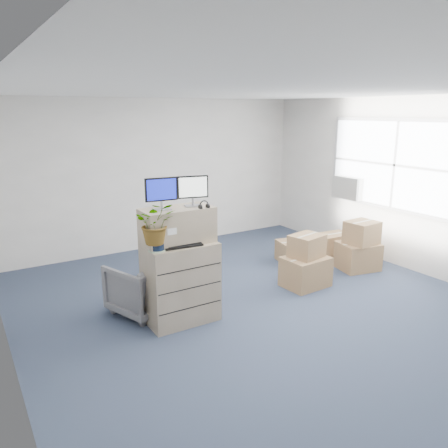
{
  "coord_description": "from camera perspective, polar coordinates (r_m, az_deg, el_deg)",
  "views": [
    {
      "loc": [
        -3.27,
        -4.14,
        2.56
      ],
      "look_at": [
        -0.45,
        0.4,
        1.18
      ],
      "focal_mm": 35.0,
      "sensor_mm": 36.0,
      "label": 1
    }
  ],
  "objects": [
    {
      "name": "wall_right",
      "position": [
        7.61,
        24.56,
        4.42
      ],
      "size": [
        0.02,
        7.0,
        2.8
      ],
      "primitive_type": "cube",
      "color": "silver",
      "rests_on": "ground"
    },
    {
      "name": "keyboard",
      "position": [
        5.2,
        -5.51,
        -2.78
      ],
      "size": [
        0.49,
        0.25,
        0.02
      ],
      "primitive_type": "cube",
      "rotation": [
        0.0,
        0.0,
        -0.11
      ],
      "color": "black",
      "rests_on": "filing_cabinet_lower"
    },
    {
      "name": "monitor_right",
      "position": [
        5.27,
        -4.09,
        4.55
      ],
      "size": [
        0.37,
        0.19,
        0.37
      ],
      "rotation": [
        0.0,
        0.0,
        -0.25
      ],
      "color": "#99999E",
      "rests_on": "filing_cabinet_upper"
    },
    {
      "name": "ac_unit",
      "position": [
        8.38,
        15.96,
        4.6
      ],
      "size": [
        0.24,
        0.6,
        0.4
      ],
      "primitive_type": "cube",
      "color": "beige",
      "rests_on": "wall_right"
    },
    {
      "name": "window",
      "position": [
        7.81,
        21.53,
        7.18
      ],
      "size": [
        0.07,
        2.72,
        1.52
      ],
      "color": "#9A9B9D",
      "rests_on": "wall_right"
    },
    {
      "name": "wall_back",
      "position": [
        8.4,
        -8.66,
        6.4
      ],
      "size": [
        6.0,
        0.02,
        2.8
      ],
      "primitive_type": "cube",
      "color": "silver",
      "rests_on": "ground"
    },
    {
      "name": "mouse",
      "position": [
        5.39,
        -1.83,
        -2.05
      ],
      "size": [
        0.1,
        0.07,
        0.03
      ],
      "primitive_type": "ellipsoid",
      "rotation": [
        0.0,
        0.0,
        0.08
      ],
      "color": "silver",
      "rests_on": "filing_cabinet_lower"
    },
    {
      "name": "ground",
      "position": [
        5.86,
        5.94,
        -11.49
      ],
      "size": [
        7.0,
        7.0,
        0.0
      ],
      "primitive_type": "plane",
      "color": "#283448",
      "rests_on": "ground"
    },
    {
      "name": "monitor_left",
      "position": [
        5.12,
        -8.18,
        4.18
      ],
      "size": [
        0.39,
        0.17,
        0.38
      ],
      "rotation": [
        0.0,
        0.0,
        -0.11
      ],
      "color": "#99999E",
      "rests_on": "filing_cabinet_upper"
    },
    {
      "name": "cardboard_boxes",
      "position": [
        7.37,
        13.35,
        -3.7
      ],
      "size": [
        2.0,
        1.51,
        0.82
      ],
      "color": "olive",
      "rests_on": "ground"
    },
    {
      "name": "filing_cabinet_upper",
      "position": [
        5.29,
        -6.09,
        -0.18
      ],
      "size": [
        0.87,
        0.44,
        0.43
      ],
      "primitive_type": "cube",
      "rotation": [
        0.0,
        0.0,
        -0.0
      ],
      "color": "gray",
      "rests_on": "filing_cabinet_lower"
    },
    {
      "name": "phone_dock",
      "position": [
        5.28,
        -6.75,
        -2.13
      ],
      "size": [
        0.06,
        0.05,
        0.14
      ],
      "rotation": [
        0.0,
        0.0,
        -0.0
      ],
      "color": "silver",
      "rests_on": "filing_cabinet_lower"
    },
    {
      "name": "tissue_box",
      "position": [
        5.51,
        -2.48,
        -0.79
      ],
      "size": [
        0.24,
        0.13,
        0.08
      ],
      "primitive_type": "cube",
      "rotation": [
        0.0,
        0.0,
        -0.1
      ],
      "color": "#3C9BCF",
      "rests_on": "external_drive"
    },
    {
      "name": "external_drive",
      "position": [
        5.53,
        -3.4,
        -1.49
      ],
      "size": [
        0.19,
        0.15,
        0.06
      ],
      "primitive_type": "cube",
      "rotation": [
        0.0,
        0.0,
        -0.03
      ],
      "color": "black",
      "rests_on": "filing_cabinet_lower"
    },
    {
      "name": "office_chair",
      "position": [
        5.82,
        -10.61,
        -7.81
      ],
      "size": [
        0.92,
        0.89,
        0.75
      ],
      "primitive_type": "imported",
      "rotation": [
        0.0,
        0.0,
        3.49
      ],
      "color": "#57575C",
      "rests_on": "ground"
    },
    {
      "name": "potted_plant",
      "position": [
        5.0,
        -8.87,
        -0.58
      ],
      "size": [
        0.58,
        0.61,
        0.47
      ],
      "rotation": [
        0.0,
        0.0,
        -0.0
      ],
      "color": "#8FA988",
      "rests_on": "filing_cabinet_lower"
    },
    {
      "name": "filing_cabinet_lower",
      "position": [
        5.48,
        -5.67,
        -7.61
      ],
      "size": [
        0.87,
        0.53,
        1.01
      ],
      "primitive_type": "cube",
      "rotation": [
        0.0,
        0.0,
        -0.0
      ],
      "color": "gray",
      "rests_on": "ground"
    },
    {
      "name": "water_bottle",
      "position": [
        5.41,
        -5.0,
        -0.96
      ],
      "size": [
        0.07,
        0.07,
        0.23
      ],
      "primitive_type": "cylinder",
      "color": "gray",
      "rests_on": "filing_cabinet_lower"
    },
    {
      "name": "headphones",
      "position": [
        5.19,
        -2.63,
        2.44
      ],
      "size": [
        0.12,
        0.01,
        0.12
      ],
      "primitive_type": "torus",
      "rotation": [
        1.57,
        0.0,
        -0.0
      ],
      "color": "black",
      "rests_on": "filing_cabinet_upper"
    }
  ]
}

